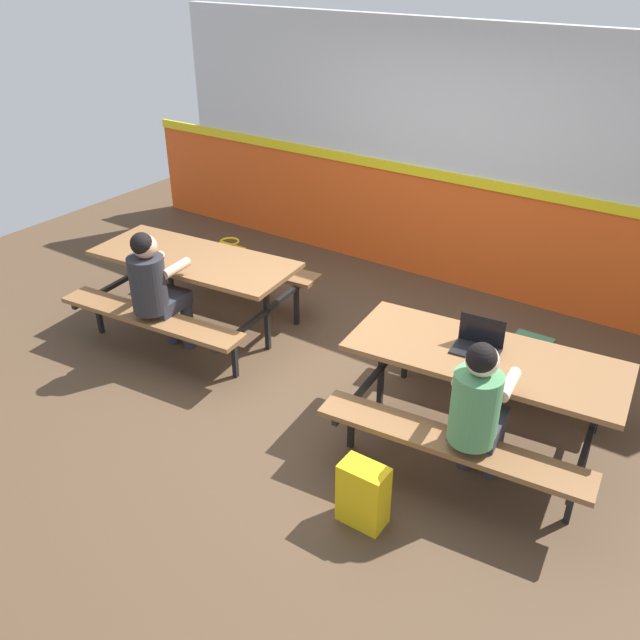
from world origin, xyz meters
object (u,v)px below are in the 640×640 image
(picnic_table_left, at_px, (195,273))
(student_further, at_px, (478,407))
(laptop_dark, at_px, (478,344))
(tote_bag_bright, at_px, (231,261))
(student_nearer, at_px, (155,285))
(satchel_spare, at_px, (364,494))
(picnic_table_right, at_px, (483,374))
(backpack_dark, at_px, (529,361))

(picnic_table_left, height_order, student_further, student_further)
(picnic_table_left, height_order, laptop_dark, laptop_dark)
(student_further, height_order, tote_bag_bright, student_further)
(student_nearer, distance_m, laptop_dark, 2.69)
(student_further, relative_size, satchel_spare, 2.74)
(picnic_table_right, bearing_deg, picnic_table_left, 178.77)
(picnic_table_left, bearing_deg, student_further, -11.43)
(student_nearer, bearing_deg, student_further, -1.02)
(backpack_dark, height_order, satchel_spare, same)
(satchel_spare, bearing_deg, tote_bag_bright, 143.67)
(student_nearer, relative_size, satchel_spare, 2.74)
(backpack_dark, bearing_deg, student_nearer, -153.13)
(student_further, bearing_deg, satchel_spare, -126.25)
(picnic_table_left, relative_size, student_nearer, 1.62)
(picnic_table_right, relative_size, tote_bag_bright, 4.54)
(backpack_dark, bearing_deg, picnic_table_right, -94.30)
(student_nearer, distance_m, student_further, 2.89)
(picnic_table_right, bearing_deg, backpack_dark, 85.70)
(picnic_table_left, relative_size, laptop_dark, 5.74)
(picnic_table_left, xyz_separation_m, student_nearer, (0.09, -0.55, 0.13))
(picnic_table_left, relative_size, satchel_spare, 4.44)
(laptop_dark, bearing_deg, picnic_table_left, 179.37)
(student_nearer, height_order, satchel_spare, student_nearer)
(backpack_dark, bearing_deg, satchel_spare, -99.18)
(laptop_dark, xyz_separation_m, backpack_dark, (0.14, 0.89, -0.57))
(student_further, xyz_separation_m, satchel_spare, (-0.44, -0.60, -0.49))
(laptop_dark, distance_m, satchel_spare, 1.32)
(picnic_table_right, xyz_separation_m, laptop_dark, (-0.07, 0.03, 0.21))
(student_further, relative_size, tote_bag_bright, 2.81)
(student_further, distance_m, satchel_spare, 0.89)
(picnic_table_right, height_order, student_further, student_further)
(picnic_table_right, bearing_deg, satchel_spare, -103.01)
(student_further, height_order, backpack_dark, student_further)
(tote_bag_bright, bearing_deg, picnic_table_left, -64.48)
(picnic_table_right, bearing_deg, student_further, -71.86)
(picnic_table_left, xyz_separation_m, satchel_spare, (2.53, -1.20, -0.36))
(tote_bag_bright, height_order, satchel_spare, satchel_spare)
(tote_bag_bright, bearing_deg, laptop_dark, -18.06)
(picnic_table_left, xyz_separation_m, student_further, (2.98, -0.60, 0.13))
(picnic_table_right, distance_m, student_nearer, 2.76)
(laptop_dark, height_order, tote_bag_bright, laptop_dark)
(backpack_dark, height_order, tote_bag_bright, backpack_dark)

